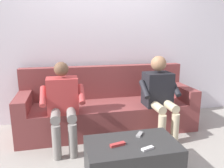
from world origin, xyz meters
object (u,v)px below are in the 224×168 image
(remote_red, at_px, (118,144))
(person_right_seated, at_px, (63,101))
(couch, at_px, (108,108))
(person_left_seated, at_px, (159,92))
(remote_gray, at_px, (140,134))
(coffee_table, at_px, (132,159))
(remote_white, at_px, (148,148))

(remote_red, bearing_deg, person_right_seated, 108.51)
(couch, xyz_separation_m, person_left_seated, (-0.64, 0.36, 0.31))
(couch, relative_size, remote_gray, 22.31)
(couch, xyz_separation_m, remote_gray, (-0.12, 1.04, 0.06))
(person_left_seated, xyz_separation_m, remote_red, (0.79, 0.83, -0.25))
(coffee_table, distance_m, person_left_seated, 1.12)
(coffee_table, xyz_separation_m, remote_gray, (-0.12, -0.13, 0.19))
(couch, relative_size, coffee_table, 2.76)
(person_right_seated, distance_m, remote_gray, 1.02)
(person_left_seated, xyz_separation_m, remote_white, (0.54, 0.96, -0.25))
(person_right_seated, bearing_deg, couch, -147.94)
(remote_red, distance_m, remote_gray, 0.32)
(coffee_table, bearing_deg, person_left_seated, -128.42)
(coffee_table, bearing_deg, remote_gray, -132.88)
(person_left_seated, xyz_separation_m, person_right_seated, (1.28, 0.04, -0.03))
(coffee_table, relative_size, remote_red, 6.03)
(remote_red, bearing_deg, coffee_table, -4.24)
(person_left_seated, relative_size, remote_gray, 9.82)
(person_left_seated, bearing_deg, person_right_seated, 1.73)
(person_left_seated, distance_m, remote_gray, 0.89)
(person_left_seated, height_order, remote_white, person_left_seated)
(person_right_seated, xyz_separation_m, remote_gray, (-0.76, 0.64, -0.22))
(person_right_seated, height_order, remote_gray, person_right_seated)
(remote_white, height_order, remote_gray, remote_gray)
(couch, relative_size, person_right_seated, 2.36)
(remote_gray, bearing_deg, person_left_seated, 0.39)
(person_left_seated, xyz_separation_m, remote_gray, (0.52, 0.67, -0.25))
(remote_red, bearing_deg, person_left_seated, 33.25)
(couch, relative_size, person_left_seated, 2.27)
(person_left_seated, distance_m, remote_red, 1.18)
(coffee_table, xyz_separation_m, person_left_seated, (-0.64, -0.81, 0.44))
(couch, height_order, coffee_table, couch)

